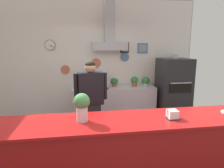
{
  "coord_description": "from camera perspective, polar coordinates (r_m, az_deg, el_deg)",
  "views": [
    {
      "loc": [
        -0.34,
        -2.52,
        1.9
      ],
      "look_at": [
        0.17,
        0.81,
        1.24
      ],
      "focal_mm": 31.49,
      "sensor_mm": 36.0,
      "label": 1
    }
  ],
  "objects": [
    {
      "name": "back_wall_assembly",
      "position": [
        5.02,
        -4.71,
        8.12
      ],
      "size": [
        5.26,
        2.84,
        3.08
      ],
      "color": "gray",
      "rests_on": "ground_plane"
    },
    {
      "name": "service_counter",
      "position": [
        2.59,
        0.16,
        -21.19
      ],
      "size": [
        3.89,
        0.69,
        1.04
      ],
      "color": "maroon",
      "rests_on": "ground_plane"
    },
    {
      "name": "back_prep_counter",
      "position": [
        5.06,
        0.45,
        -5.77
      ],
      "size": [
        2.07,
        0.63,
        0.88
      ],
      "color": "#B7BABF",
      "rests_on": "ground_plane"
    },
    {
      "name": "pizza_oven",
      "position": [
        5.18,
        17.32,
        -1.7
      ],
      "size": [
        0.73,
        0.74,
        1.69
      ],
      "color": "#232326",
      "rests_on": "ground_plane"
    },
    {
      "name": "shop_worker",
      "position": [
        3.64,
        -6.11,
        -5.38
      ],
      "size": [
        0.6,
        0.26,
        1.62
      ],
      "rotation": [
        0.0,
        0.0,
        3.24
      ],
      "color": "#232328",
      "rests_on": "ground_plane"
    },
    {
      "name": "espresso_machine",
      "position": [
        4.84,
        -4.42,
        1.15
      ],
      "size": [
        0.55,
        0.49,
        0.38
      ],
      "color": "#B7BABF",
      "rests_on": "back_prep_counter"
    },
    {
      "name": "potted_oregano",
      "position": [
        4.94,
        0.67,
        0.64
      ],
      "size": [
        0.19,
        0.19,
        0.22
      ],
      "color": "#9E563D",
      "rests_on": "back_prep_counter"
    },
    {
      "name": "potted_thyme",
      "position": [
        5.0,
        6.5,
        0.93
      ],
      "size": [
        0.2,
        0.2,
        0.25
      ],
      "color": "#9E563D",
      "rests_on": "back_prep_counter"
    },
    {
      "name": "potted_basil",
      "position": [
        5.13,
        9.71,
        0.94
      ],
      "size": [
        0.21,
        0.21,
        0.24
      ],
      "color": "beige",
      "rests_on": "back_prep_counter"
    },
    {
      "name": "potted_sage",
      "position": [
        4.83,
        -8.57,
        0.42
      ],
      "size": [
        0.2,
        0.2,
        0.25
      ],
      "color": "#4C4C51",
      "rests_on": "back_prep_counter"
    },
    {
      "name": "napkin_holder",
      "position": [
        2.5,
        17.14,
        -8.5
      ],
      "size": [
        0.15,
        0.14,
        0.12
      ],
      "color": "#262628",
      "rests_on": "service_counter"
    },
    {
      "name": "basil_vase",
      "position": [
        2.3,
        -8.74,
        -6.44
      ],
      "size": [
        0.19,
        0.19,
        0.33
      ],
      "color": "silver",
      "rests_on": "service_counter"
    }
  ]
}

